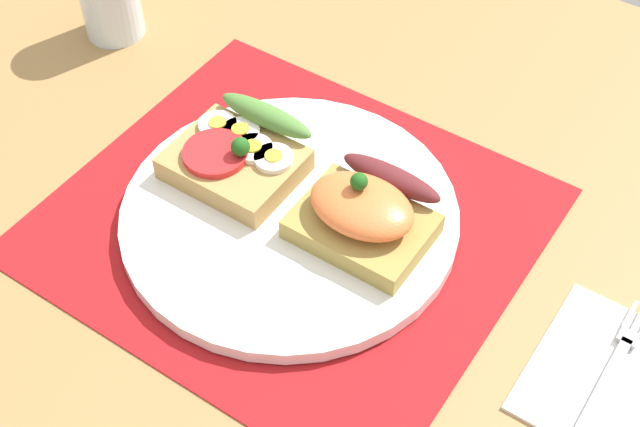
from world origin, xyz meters
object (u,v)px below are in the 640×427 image
at_px(sandwich_salmon, 365,212).
at_px(napkin, 612,378).
at_px(plate, 290,215).
at_px(fork, 610,372).
at_px(sandwich_egg_tomato, 239,154).

xyz_separation_m(sandwich_salmon, napkin, (0.22, -0.01, -0.03)).
distance_m(plate, napkin, 0.28).
bearing_deg(napkin, plate, -178.80).
bearing_deg(plate, fork, 1.36).
height_order(sandwich_egg_tomato, napkin, sandwich_egg_tomato).
relative_size(plate, sandwich_egg_tomato, 2.64).
bearing_deg(napkin, sandwich_salmon, 177.21).
relative_size(sandwich_salmon, napkin, 0.81).
bearing_deg(napkin, fork, 165.90).
height_order(plate, napkin, plate).
distance_m(sandwich_salmon, fork, 0.22).
bearing_deg(sandwich_salmon, sandwich_egg_tomato, 179.93).
relative_size(sandwich_salmon, fork, 0.70).
bearing_deg(plate, sandwich_egg_tomato, 165.31).
relative_size(sandwich_egg_tomato, sandwich_salmon, 1.00).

